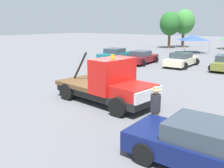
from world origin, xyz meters
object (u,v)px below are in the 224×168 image
Objects in this scene: tree_center at (184,22)px; canopy_tent_blue at (193,38)px; tree_left at (170,24)px; person_near_truck at (155,106)px; foreground_car at (213,149)px; parked_car_maroon at (141,57)px; parked_car_teal at (116,54)px; parked_car_cream at (182,60)px; tow_truck at (109,85)px.

canopy_tent_blue is at bearing -60.21° from tree_center.
person_near_truck is at bearing -66.71° from tree_left.
foreground_car and parked_car_maroon have the same top height.
parked_car_maroon is 18.92m from tree_left.
person_near_truck reaches higher than parked_car_teal.
canopy_tent_blue reaches higher than parked_car_cream.
tow_truck is 3.85m from person_near_truck.
tree_left is (-8.96, 17.13, 3.40)m from parked_car_cream.
tow_truck is 1.16× the size of foreground_car.
tree_left is at bearing 139.83° from canopy_tent_blue.
foreground_car is 30.61m from canopy_tent_blue.
foreground_car is 1.38× the size of canopy_tent_blue.
tow_truck is 6.62m from foreground_car.
foreground_car is 19.26m from parked_car_maroon.
tow_truck reaches higher than foreground_car.
tree_center is at bearing 6.57° from parked_car_maroon.
parked_car_cream is at bearing 114.32° from foreground_car.
tree_left is (-1.29, 17.30, 3.40)m from parked_car_teal.
parked_car_teal is 1.06× the size of parked_car_cream.
tree_left is (-13.86, 32.21, 3.02)m from person_near_truck.
parked_car_cream is 21.83m from tree_center.
parked_car_maroon is 21.54m from tree_center.
person_near_truck reaches higher than foreground_car.
tree_center reaches higher than parked_car_cream.
tow_truck is at bearing -79.62° from canopy_tent_blue.
tow_truck is 1.60× the size of canopy_tent_blue.
parked_car_cream is (3.97, 0.80, 0.00)m from parked_car_maroon.
tow_truck is 1.23× the size of parked_car_cream.
tree_center is at bearing -147.40° from person_near_truck.
tree_center is at bearing 112.61° from foreground_car.
person_near_truck is 0.39× the size of parked_car_maroon.
tree_left is 3.23m from tree_center.
tree_left reaches higher than canopy_tent_blue.
tree_left is (-4.99, 17.93, 3.40)m from parked_car_maroon.
person_near_truck is 15.86m from parked_car_cream.
parked_car_teal is 17.68m from tree_left.
parked_car_cream is at bearing -92.84° from parked_car_teal.
person_near_truck is at bearing -162.60° from parked_car_cream.
parked_car_teal is 20.60m from tree_center.
tree_left reaches higher than parked_car_teal.
foreground_car is at bearing -69.77° from canopy_tent_blue.
tow_truck is at bearing -74.69° from tree_center.
tree_center is at bearing 112.19° from tow_truck.
canopy_tent_blue is at bearing -150.55° from person_near_truck.
canopy_tent_blue is at bearing -6.73° from parked_car_maroon.
tree_center reaches higher than person_near_truck.
tree_center is (-12.60, 35.17, 3.33)m from person_near_truck.
tow_truck is 3.32× the size of person_near_truck.
parked_car_maroon is 13.20m from canopy_tent_blue.
foreground_car is at bearing -141.39° from parked_car_teal.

